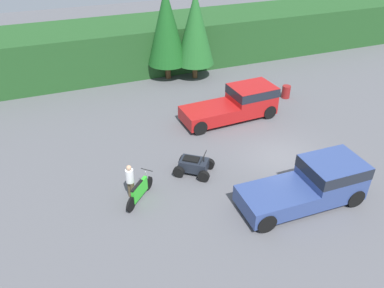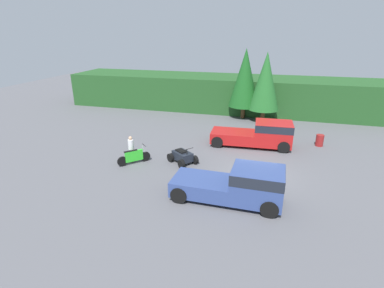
# 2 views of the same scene
# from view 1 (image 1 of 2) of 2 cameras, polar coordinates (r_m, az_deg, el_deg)

# --- Properties ---
(ground_plane) EXTENTS (80.00, 80.00, 0.00)m
(ground_plane) POSITION_cam_1_polar(r_m,az_deg,el_deg) (20.58, 13.58, -2.16)
(ground_plane) COLOR #5B5B60
(hillside_backdrop) EXTENTS (44.00, 6.00, 3.59)m
(hillside_backdrop) POSITION_cam_1_polar(r_m,az_deg,el_deg) (32.75, -1.90, 15.55)
(hillside_backdrop) COLOR #235123
(hillside_backdrop) RESTS_ON ground_plane
(tree_left) EXTENTS (2.98, 2.98, 6.78)m
(tree_left) POSITION_cam_1_polar(r_m,az_deg,el_deg) (28.48, -3.92, 17.44)
(tree_left) COLOR brown
(tree_left) RESTS_ON ground_plane
(tree_mid_left) EXTENTS (2.88, 2.88, 6.53)m
(tree_mid_left) POSITION_cam_1_polar(r_m,az_deg,el_deg) (28.54, 0.49, 17.24)
(tree_mid_left) COLOR brown
(tree_mid_left) RESTS_ON ground_plane
(pickup_truck_red) EXTENTS (6.07, 2.45, 1.96)m
(pickup_truck_red) POSITION_cam_1_polar(r_m,az_deg,el_deg) (23.69, 7.12, 6.34)
(pickup_truck_red) COLOR red
(pickup_truck_red) RESTS_ON ground_plane
(pickup_truck_second) EXTENTS (5.70, 2.32, 1.96)m
(pickup_truck_second) POSITION_cam_1_polar(r_m,az_deg,el_deg) (17.59, 18.14, -5.58)
(pickup_truck_second) COLOR #334784
(pickup_truck_second) RESTS_ON ground_plane
(dirt_bike) EXTENTS (1.66, 1.70, 1.19)m
(dirt_bike) POSITION_cam_1_polar(r_m,az_deg,el_deg) (17.27, -7.96, -7.10)
(dirt_bike) COLOR black
(dirt_bike) RESTS_ON ground_plane
(quad_atv) EXTENTS (2.26, 2.16, 1.14)m
(quad_atv) POSITION_cam_1_polar(r_m,az_deg,el_deg) (18.74, 0.30, -3.28)
(quad_atv) COLOR black
(quad_atv) RESTS_ON ground_plane
(rider_person) EXTENTS (0.51, 0.51, 1.79)m
(rider_person) POSITION_cam_1_polar(r_m,az_deg,el_deg) (17.16, -9.40, -5.47)
(rider_person) COLOR brown
(rider_person) RESTS_ON ground_plane
(steel_barrel) EXTENTS (0.58, 0.58, 0.88)m
(steel_barrel) POSITION_cam_1_polar(r_m,az_deg,el_deg) (27.11, 14.13, 7.73)
(steel_barrel) COLOR maroon
(steel_barrel) RESTS_ON ground_plane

